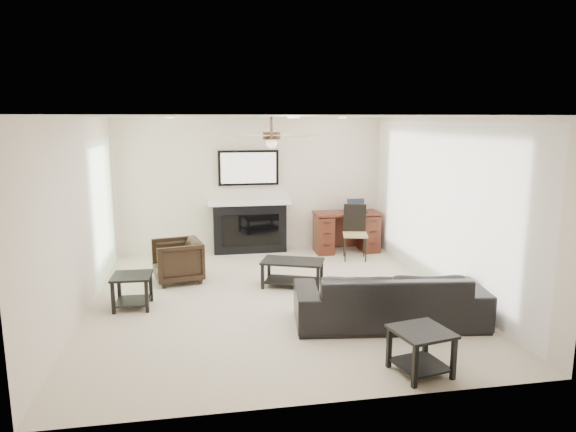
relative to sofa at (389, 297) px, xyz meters
name	(u,v)px	position (x,y,z in m)	size (l,w,h in m)	color
room_shell	(286,178)	(-1.07, 1.20, 1.35)	(5.50, 5.54, 2.52)	beige
sofa	(389,297)	(0.00, 0.00, 0.00)	(2.28, 0.89, 0.67)	black
armchair	(177,261)	(-2.60, 2.15, -0.01)	(0.70, 0.72, 0.65)	black
coffee_table	(293,273)	(-0.90, 1.60, -0.13)	(0.90, 0.50, 0.40)	black
end_table_near	(421,352)	(-0.15, -1.25, -0.11)	(0.52, 0.52, 0.45)	black
end_table_left	(133,291)	(-3.15, 1.10, -0.11)	(0.50, 0.50, 0.45)	black
fireplace_unit	(250,202)	(-1.32, 3.71, 0.62)	(1.52, 0.34, 1.91)	black
desk	(346,232)	(0.47, 3.44, 0.05)	(1.22, 0.56, 0.76)	#36120D
desk_chair	(355,233)	(0.47, 2.89, 0.15)	(0.42, 0.44, 0.97)	black
laptop	(358,206)	(0.67, 3.42, 0.54)	(0.33, 0.24, 0.23)	black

